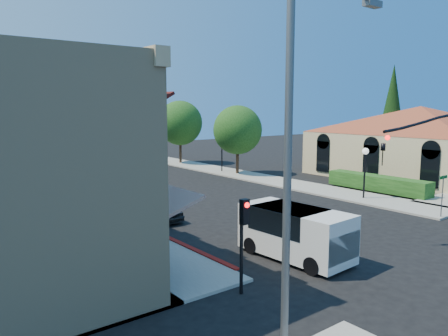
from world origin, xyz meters
TOP-DOWN VIEW (x-y plane):
  - ground at (0.00, 0.00)m, footprint 120.00×120.00m
  - sidewalk_left at (-8.75, 27.00)m, footprint 3.50×50.00m
  - sidewalk_right at (8.75, 27.00)m, footprint 3.50×50.00m
  - curb_red_strip at (-6.90, 8.00)m, footprint 0.25×10.00m
  - mission_building at (21.99, 11.50)m, footprint 30.12×30.12m
  - hedge at (11.70, 9.00)m, footprint 1.40×8.00m
  - conifer_far at (28.00, 18.00)m, footprint 3.20×3.20m
  - street_tree_a at (8.80, 22.00)m, footprint 4.56×4.56m
  - street_tree_b at (8.80, 32.00)m, footprint 4.94×4.94m
  - signal_mast_arm at (5.86, 1.50)m, footprint 8.01×0.39m
  - secondary_signal at (-8.00, 1.41)m, footprint 0.28×0.42m
  - cobra_streetlight at (-9.15, -2.00)m, footprint 3.60×0.25m
  - street_name_sign at (7.50, 2.20)m, footprint 0.80×0.06m
  - lamppost_left_near at (-8.50, 8.00)m, footprint 0.44×0.44m
  - lamppost_left_far at (-8.50, 22.00)m, footprint 0.44×0.44m
  - lamppost_right_near at (8.50, 8.00)m, footprint 0.44×0.44m
  - lamppost_right_far at (8.50, 24.00)m, footprint 0.44×0.44m
  - white_van at (-3.95, 2.74)m, footprint 2.36×4.93m
  - parked_car_a at (-5.41, 11.97)m, footprint 1.70×3.87m
  - parked_car_b at (-4.80, 19.00)m, footprint 1.40×3.75m
  - parked_car_c at (-5.12, 25.00)m, footprint 2.28×4.74m
  - parked_car_d at (-6.20, 27.57)m, footprint 2.61×4.95m

SIDE VIEW (x-z plane):
  - ground at x=0.00m, z-range 0.00..0.00m
  - curb_red_strip at x=-6.90m, z-range -0.03..0.03m
  - hedge at x=11.70m, z-range -0.55..0.55m
  - sidewalk_left at x=-8.75m, z-range 0.00..0.12m
  - sidewalk_right at x=8.75m, z-range 0.00..0.12m
  - parked_car_b at x=-4.80m, z-range 0.00..1.22m
  - parked_car_a at x=-5.41m, z-range 0.00..1.30m
  - parked_car_d at x=-6.20m, z-range 0.00..1.33m
  - parked_car_c at x=-5.12m, z-range 0.00..1.33m
  - white_van at x=-3.95m, z-range 0.17..2.30m
  - street_name_sign at x=7.50m, z-range 0.45..2.95m
  - secondary_signal at x=-8.00m, z-range 0.66..3.98m
  - lamppost_left_near at x=-8.50m, z-range 0.95..4.52m
  - lamppost_left_far at x=-8.50m, z-range 0.95..4.52m
  - lamppost_right_near at x=8.50m, z-range 0.95..4.52m
  - lamppost_right_far at x=8.50m, z-range 0.95..4.52m
  - mission_building at x=21.99m, z-range 0.55..6.95m
  - signal_mast_arm at x=5.86m, z-range 1.09..7.09m
  - street_tree_a at x=8.80m, z-range 0.95..7.43m
  - street_tree_b at x=8.80m, z-range 1.03..8.05m
  - cobra_streetlight at x=-9.15m, z-range 0.61..9.92m
  - conifer_far at x=28.00m, z-range 0.86..11.86m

